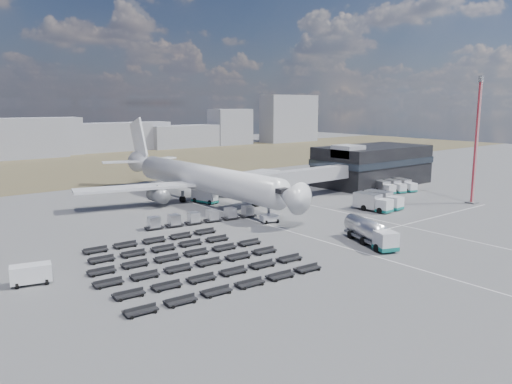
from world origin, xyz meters
TOP-DOWN VIEW (x-y plane):
  - ground at (0.00, 0.00)m, footprint 420.00×420.00m
  - grass_strip at (0.00, 110.00)m, footprint 420.00×90.00m
  - lane_markings at (9.77, 3.00)m, footprint 47.12×110.00m
  - terminal at (47.77, 23.96)m, footprint 30.40×16.40m
  - jet_bridge at (15.90, 20.42)m, footprint 30.30×3.80m
  - airliner at (0.00, 32.38)m, footprint 51.59×64.53m
  - skyline at (-0.94, 150.84)m, footprint 299.09×21.78m
  - fuel_tanker at (2.37, -11.91)m, footprint 6.57×11.58m
  - pushback_tug at (-0.61, 8.00)m, footprint 3.55×2.54m
  - utility_van at (-42.36, 1.97)m, footprint 4.88×3.04m
  - catering_truck at (0.17, 30.45)m, footprint 3.82×6.26m
  - service_trucks_near at (23.58, 3.00)m, footprint 7.09×8.29m
  - service_trucks_far at (43.13, 13.37)m, footprint 9.93×8.41m
  - uld_row at (-10.03, 15.17)m, footprint 21.16×4.79m
  - baggage_dollies at (-24.14, -2.94)m, footprint 27.85×26.70m
  - floodlight_mast at (44.19, -5.55)m, footprint 2.52×2.04m

SIDE VIEW (x-z plane):
  - ground at x=0.00m, z-range 0.00..0.00m
  - grass_strip at x=0.00m, z-range 0.00..0.01m
  - lane_markings at x=9.77m, z-range 0.00..0.01m
  - baggage_dollies at x=-24.14m, z-range 0.00..0.81m
  - pushback_tug at x=-0.61m, z-range 0.00..1.45m
  - uld_row at x=-10.03m, z-range 0.19..2.11m
  - utility_van at x=-42.36m, z-range 0.00..2.40m
  - catering_truck at x=0.17m, z-range 0.03..2.71m
  - service_trucks_far at x=43.13m, z-range 0.11..2.73m
  - service_trucks_near at x=23.58m, z-range 0.14..3.29m
  - fuel_tanker at x=2.37m, z-range 0.00..3.65m
  - jet_bridge at x=15.90m, z-range 1.53..8.58m
  - terminal at x=47.77m, z-range -0.25..10.75m
  - airliner at x=0.00m, z-range -3.52..14.10m
  - skyline at x=-0.94m, z-range -4.70..20.64m
  - floodlight_mast at x=44.19m, z-range 0.03..26.51m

